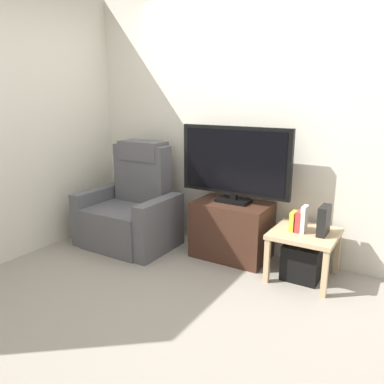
{
  "coord_description": "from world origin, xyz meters",
  "views": [
    {
      "loc": [
        1.43,
        -2.34,
        1.55
      ],
      "look_at": [
        -0.31,
        0.5,
        0.7
      ],
      "focal_mm": 35.34,
      "sensor_mm": 36.0,
      "label": 1
    }
  ],
  "objects": [
    {
      "name": "tv_stand",
      "position": [
        -0.06,
        0.84,
        0.28
      ],
      "size": [
        0.72,
        0.46,
        0.56
      ],
      "color": "#3D2319",
      "rests_on": "ground"
    },
    {
      "name": "recliner_armchair",
      "position": [
        -1.14,
        0.61,
        0.37
      ],
      "size": [
        0.98,
        0.78,
        1.08
      ],
      "rotation": [
        0.0,
        0.0,
        -0.1
      ],
      "color": "#515156",
      "rests_on": "ground"
    },
    {
      "name": "book_rightmost",
      "position": [
        0.65,
        0.73,
        0.54
      ],
      "size": [
        0.04,
        0.11,
        0.23
      ],
      "primitive_type": "cube",
      "color": "white",
      "rests_on": "side_table"
    },
    {
      "name": "book_middle",
      "position": [
        0.61,
        0.73,
        0.52
      ],
      "size": [
        0.04,
        0.12,
        0.18
      ],
      "primitive_type": "cube",
      "color": "red",
      "rests_on": "side_table"
    },
    {
      "name": "subwoofer_box",
      "position": [
        0.66,
        0.75,
        0.15
      ],
      "size": [
        0.31,
        0.31,
        0.31
      ],
      "primitive_type": "cube",
      "color": "black",
      "rests_on": "ground"
    },
    {
      "name": "game_console",
      "position": [
        0.81,
        0.76,
        0.55
      ],
      "size": [
        0.07,
        0.2,
        0.25
      ],
      "primitive_type": "cube",
      "color": "black",
      "rests_on": "side_table"
    },
    {
      "name": "side_table",
      "position": [
        0.66,
        0.75,
        0.36
      ],
      "size": [
        0.54,
        0.54,
        0.43
      ],
      "color": "tan",
      "rests_on": "ground"
    },
    {
      "name": "wall_side",
      "position": [
        -1.88,
        0.0,
        1.3
      ],
      "size": [
        0.06,
        4.48,
        2.6
      ],
      "primitive_type": "cube",
      "color": "beige",
      "rests_on": "ground"
    },
    {
      "name": "wall_back",
      "position": [
        0.0,
        1.13,
        1.3
      ],
      "size": [
        6.4,
        0.06,
        2.6
      ],
      "primitive_type": "cube",
      "color": "beige",
      "rests_on": "ground"
    },
    {
      "name": "television",
      "position": [
        -0.06,
        0.86,
        0.94
      ],
      "size": [
        1.1,
        0.2,
        0.72
      ],
      "color": "black",
      "rests_on": "tv_stand"
    },
    {
      "name": "ground_plane",
      "position": [
        0.0,
        0.0,
        0.0
      ],
      "size": [
        6.4,
        6.4,
        0.0
      ],
      "primitive_type": "plane",
      "color": "gray"
    },
    {
      "name": "book_leftmost",
      "position": [
        0.56,
        0.73,
        0.51
      ],
      "size": [
        0.04,
        0.12,
        0.17
      ],
      "primitive_type": "cube",
      "color": "gold",
      "rests_on": "side_table"
    }
  ]
}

